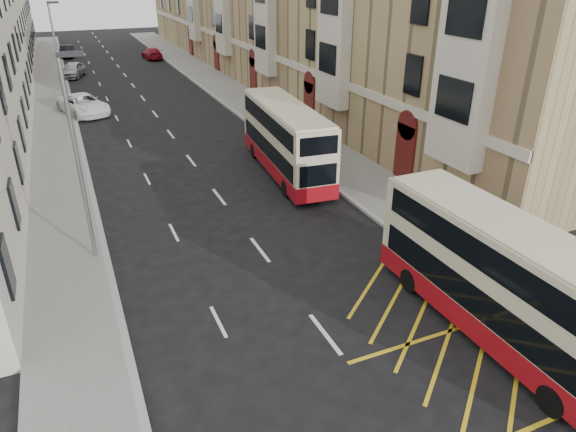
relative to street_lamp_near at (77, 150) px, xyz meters
name	(u,v)px	position (x,y,z in m)	size (l,w,h in m)	color
ground	(395,425)	(6.35, -12.00, -4.64)	(200.00, 200.00, 0.00)	black
pavement_right	(265,115)	(14.35, 18.00, -4.56)	(4.00, 120.00, 0.15)	slate
pavement_left	(56,138)	(-1.15, 18.00, -4.56)	(3.00, 120.00, 0.15)	slate
kerb_right	(242,117)	(12.35, 18.00, -4.56)	(0.25, 120.00, 0.15)	#959691
kerb_left	(79,135)	(0.35, 18.00, -4.56)	(0.25, 120.00, 0.15)	#959691
road_markings	(134,87)	(6.35, 33.00, -4.63)	(10.00, 110.00, 0.01)	silver
terrace_right	(272,1)	(21.23, 33.38, 2.88)	(10.75, 79.00, 15.25)	tan
guard_railing	(448,249)	(12.60, -6.25, -3.78)	(0.06, 6.56, 1.01)	red
street_lamp_near	(77,150)	(0.00, 0.00, 0.00)	(0.93, 0.18, 8.00)	slate
street_lamp_far	(56,46)	(0.00, 30.00, 0.00)	(0.93, 0.18, 8.00)	slate
double_decker_front	(504,282)	(11.35, -10.16, -2.63)	(2.31, 9.87, 3.93)	beige
double_decker_rear	(286,140)	(10.85, 5.71, -2.62)	(3.12, 10.09, 3.96)	beige
pedestrian_far	(563,294)	(13.99, -10.37, -3.69)	(0.93, 0.39, 1.59)	black
white_van	(83,105)	(1.15, 24.13, -3.84)	(2.64, 5.73, 1.59)	white
car_silver	(73,70)	(1.15, 40.78, -3.85)	(1.84, 4.59, 1.56)	#ACAEB5
car_dark	(67,52)	(1.15, 55.28, -3.90)	(1.56, 4.47, 1.47)	black
car_red	(152,53)	(11.05, 49.57, -3.93)	(1.97, 4.84, 1.41)	maroon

